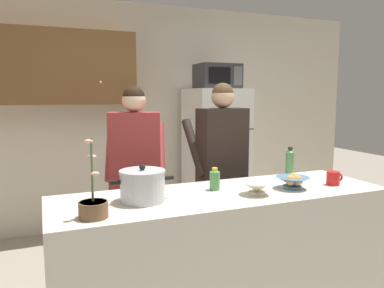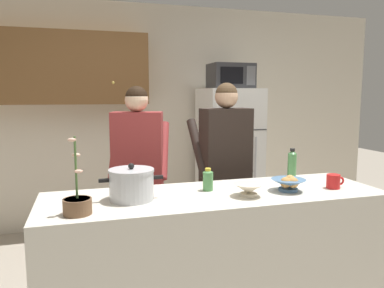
{
  "view_description": "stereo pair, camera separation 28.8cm",
  "coord_description": "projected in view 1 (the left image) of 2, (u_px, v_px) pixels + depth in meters",
  "views": [
    {
      "loc": [
        -1.08,
        -2.1,
        1.55
      ],
      "look_at": [
        0.0,
        0.55,
        1.17
      ],
      "focal_mm": 34.9,
      "sensor_mm": 36.0,
      "label": 1
    },
    {
      "loc": [
        -0.81,
        -2.2,
        1.55
      ],
      "look_at": [
        0.0,
        0.55,
        1.17
      ],
      "focal_mm": 34.9,
      "sensor_mm": 36.0,
      "label": 2
    }
  ],
  "objects": [
    {
      "name": "microwave",
      "position": [
        217.0,
        76.0,
        4.3
      ],
      "size": [
        0.48,
        0.37,
        0.28
      ],
      "color": "#2D2D30",
      "rests_on": "refrigerator"
    },
    {
      "name": "kitchen_island",
      "position": [
        223.0,
        260.0,
        2.47
      ],
      "size": [
        2.19,
        0.68,
        0.92
      ],
      "primitive_type": "cube",
      "color": "silver",
      "rests_on": "ground"
    },
    {
      "name": "bottle_near_edge",
      "position": [
        290.0,
        162.0,
        2.91
      ],
      "size": [
        0.07,
        0.07,
        0.23
      ],
      "color": "#4C8C4C",
      "rests_on": "kitchen_island"
    },
    {
      "name": "refrigerator",
      "position": [
        216.0,
        157.0,
        4.44
      ],
      "size": [
        0.64,
        0.68,
        1.62
      ],
      "color": "white",
      "rests_on": "ground"
    },
    {
      "name": "potted_orchid",
      "position": [
        93.0,
        206.0,
        1.91
      ],
      "size": [
        0.15,
        0.15,
        0.42
      ],
      "color": "brown",
      "rests_on": "kitchen_island"
    },
    {
      "name": "cooking_pot",
      "position": [
        143.0,
        186.0,
        2.2
      ],
      "size": [
        0.38,
        0.27,
        0.22
      ],
      "color": "silver",
      "rests_on": "kitchen_island"
    },
    {
      "name": "person_by_sink",
      "position": [
        222.0,
        156.0,
        3.21
      ],
      "size": [
        0.53,
        0.45,
        1.65
      ],
      "color": "#33384C",
      "rests_on": "ground"
    },
    {
      "name": "bread_bowl",
      "position": [
        293.0,
        181.0,
        2.51
      ],
      "size": [
        0.23,
        0.23,
        0.1
      ],
      "color": "#4C7299",
      "rests_on": "kitchen_island"
    },
    {
      "name": "coffee_mug",
      "position": [
        333.0,
        178.0,
        2.61
      ],
      "size": [
        0.13,
        0.09,
        0.1
      ],
      "color": "red",
      "rests_on": "kitchen_island"
    },
    {
      "name": "bottle_mid_counter",
      "position": [
        215.0,
        179.0,
        2.47
      ],
      "size": [
        0.07,
        0.07,
        0.15
      ],
      "color": "#4C8C4C",
      "rests_on": "kitchen_island"
    },
    {
      "name": "person_near_pot",
      "position": [
        135.0,
        162.0,
        3.04
      ],
      "size": [
        0.57,
        0.52,
        1.62
      ],
      "color": "black",
      "rests_on": "ground"
    },
    {
      "name": "back_wall_unit",
      "position": [
        114.0,
        106.0,
        4.31
      ],
      "size": [
        6.0,
        0.48,
        2.6
      ],
      "color": "beige",
      "rests_on": "ground"
    },
    {
      "name": "empty_bowl",
      "position": [
        257.0,
        187.0,
        2.36
      ],
      "size": [
        0.19,
        0.19,
        0.08
      ],
      "color": "beige",
      "rests_on": "kitchen_island"
    }
  ]
}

